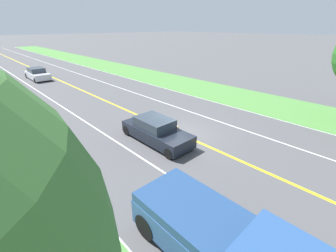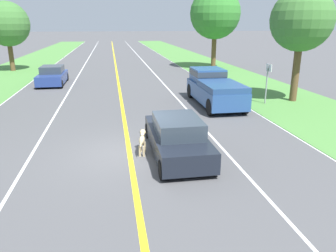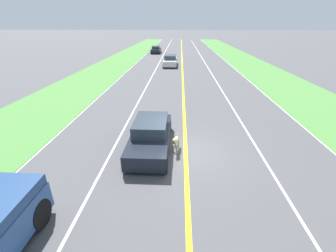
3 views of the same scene
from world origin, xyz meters
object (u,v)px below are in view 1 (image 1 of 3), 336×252
object	(u,v)px
pickup_truck	(230,246)
car_trailing_near	(37,74)
ego_car	(156,131)
dog	(174,128)

from	to	relation	value
pickup_truck	car_trailing_near	world-z (taller)	pickup_truck
ego_car	pickup_truck	bearing A→B (deg)	63.43
ego_car	pickup_truck	size ratio (longest dim) A/B	0.83
car_trailing_near	dog	bearing A→B (deg)	93.03
ego_car	car_trailing_near	bearing A→B (deg)	-89.92
dog	car_trailing_near	world-z (taller)	car_trailing_near
dog	pickup_truck	distance (m)	8.52
ego_car	dog	xyz separation A→B (m)	(-1.21, 0.29, -0.12)
car_trailing_near	ego_car	bearing A→B (deg)	90.08
dog	pickup_truck	size ratio (longest dim) A/B	0.20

